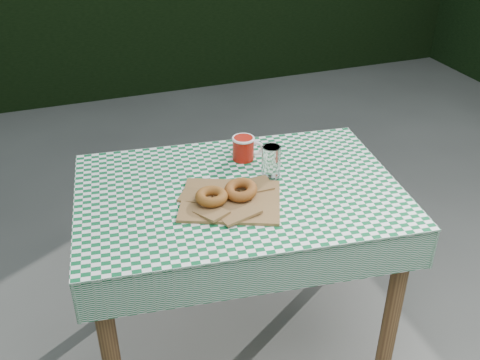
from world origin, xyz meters
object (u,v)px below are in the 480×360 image
object	(u,v)px
table	(239,272)
drinking_glass	(271,162)
coffee_mug	(243,148)
paper_bag	(231,200)

from	to	relation	value
table	drinking_glass	size ratio (longest dim) A/B	9.08
drinking_glass	coffee_mug	bearing A→B (deg)	106.65
table	paper_bag	bearing A→B (deg)	-120.86
table	drinking_glass	distance (m)	0.46
table	drinking_glass	world-z (taller)	drinking_glass
coffee_mug	drinking_glass	distance (m)	0.17
paper_bag	coffee_mug	size ratio (longest dim) A/B	2.03
table	paper_bag	xyz separation A→B (m)	(-0.06, -0.07, 0.39)
table	coffee_mug	bearing A→B (deg)	72.92
coffee_mug	drinking_glass	xyz separation A→B (m)	(0.05, -0.16, 0.02)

